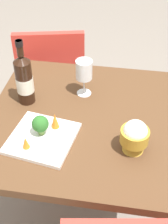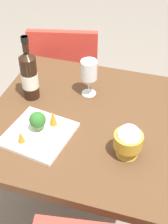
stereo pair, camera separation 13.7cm
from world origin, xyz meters
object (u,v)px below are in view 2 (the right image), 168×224
(broccoli_floret, at_px, (38,120))
(carrot_garnish_right, at_px, (21,137))
(wine_glass, at_px, (89,71))
(rice_bowl, at_px, (128,140))
(wine_bottle, at_px, (29,75))
(carrot_garnish_left, at_px, (53,118))
(chair_by_wall, at_px, (66,72))
(serving_plate, at_px, (39,134))

(broccoli_floret, bearing_deg, carrot_garnish_right, -24.00)
(wine_glass, distance_m, rice_bowl, 0.41)
(carrot_garnish_right, bearing_deg, wine_bottle, -163.52)
(wine_glass, bearing_deg, carrot_garnish_left, -16.26)
(chair_by_wall, distance_m, serving_plate, 0.80)
(chair_by_wall, distance_m, wine_bottle, 0.62)
(serving_plate, height_order, carrot_garnish_left, carrot_garnish_left)
(rice_bowl, relative_size, carrot_garnish_left, 2.03)
(serving_plate, distance_m, broccoli_floret, 0.06)
(wine_glass, relative_size, carrot_garnish_right, 3.45)
(wine_glass, xyz_separation_m, carrot_garnish_right, (0.39, -0.16, -0.09))
(wine_bottle, distance_m, wine_glass, 0.27)
(rice_bowl, distance_m, carrot_garnish_right, 0.41)
(serving_plate, bearing_deg, chair_by_wall, -168.29)
(serving_plate, xyz_separation_m, carrot_garnish_right, (0.07, -0.05, 0.03))
(wine_glass, xyz_separation_m, broccoli_floret, (0.31, -0.12, -0.06))
(rice_bowl, height_order, carrot_garnish_left, rice_bowl)
(serving_plate, bearing_deg, carrot_garnish_left, 148.39)
(carrot_garnish_right, bearing_deg, rice_bowl, 99.73)
(serving_plate, xyz_separation_m, broccoli_floret, (-0.02, -0.01, 0.06))
(rice_bowl, bearing_deg, wine_glass, -142.94)
(serving_plate, bearing_deg, carrot_garnish_right, -34.70)
(chair_by_wall, relative_size, wine_bottle, 2.75)
(wine_glass, xyz_separation_m, carrot_garnish_left, (0.26, -0.08, -0.08))
(wine_glass, distance_m, serving_plate, 0.37)
(broccoli_floret, bearing_deg, chair_by_wall, -168.57)
(broccoli_floret, relative_size, carrot_garnish_right, 1.66)
(serving_plate, bearing_deg, wine_bottle, -150.26)
(wine_glass, relative_size, rice_bowl, 1.26)
(wine_bottle, relative_size, serving_plate, 1.08)
(wine_bottle, bearing_deg, broccoli_floret, 30.34)
(wine_bottle, relative_size, broccoli_floret, 3.60)
(chair_by_wall, distance_m, carrot_garnish_left, 0.76)
(chair_by_wall, bearing_deg, carrot_garnish_right, -95.03)
(serving_plate, height_order, carrot_garnish_right, carrot_garnish_right)
(serving_plate, bearing_deg, rice_bowl, 90.77)
(chair_by_wall, bearing_deg, serving_plate, -91.07)
(wine_bottle, relative_size, carrot_garnish_left, 4.43)
(rice_bowl, bearing_deg, carrot_garnish_left, -100.56)
(rice_bowl, relative_size, serving_plate, 0.49)
(broccoli_floret, bearing_deg, wine_glass, 158.12)
(rice_bowl, relative_size, carrot_garnish_right, 2.74)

